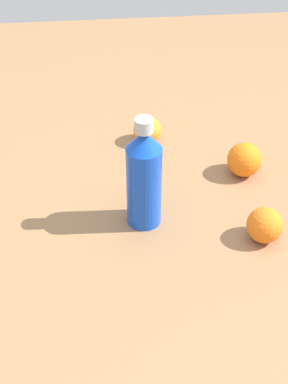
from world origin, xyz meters
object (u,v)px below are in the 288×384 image
object	(u,v)px
orange_0	(244,160)
orange_1	(147,130)
orange_2	(265,225)
water_bottle	(144,177)

from	to	relation	value
orange_0	orange_1	world-z (taller)	orange_0
orange_1	orange_2	world-z (taller)	orange_2
orange_0	orange_2	world-z (taller)	orange_0
water_bottle	orange_0	bearing A→B (deg)	-89.05
orange_2	orange_0	bearing A→B (deg)	-93.37
water_bottle	orange_0	size ratio (longest dim) A/B	3.10
water_bottle	orange_2	xyz separation A→B (m)	(-0.24, 0.08, -0.08)
orange_2	water_bottle	bearing A→B (deg)	-18.83
orange_0	orange_1	size ratio (longest dim) A/B	1.14
water_bottle	orange_1	distance (m)	0.32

